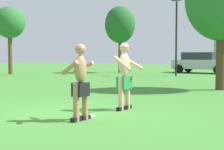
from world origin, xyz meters
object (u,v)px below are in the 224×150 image
car_silver_mid_lot (202,62)px  tree_left_field (222,0)px  player_with_cap (124,73)px  frisbee (89,116)px  tree_right_field (10,23)px  tree_behind_players (120,25)px  player_in_black (80,81)px  lamp_post (176,27)px

car_silver_mid_lot → tree_left_field: size_ratio=0.85×
player_with_cap → tree_left_field: bearing=80.9°
frisbee → tree_right_field: size_ratio=0.05×
car_silver_mid_lot → tree_behind_players: (-5.64, -2.69, 2.87)m
player_in_black → tree_left_field: bearing=81.8°
tree_left_field → tree_behind_players: tree_left_field is taller
car_silver_mid_lot → tree_behind_players: 6.88m
frisbee → tree_behind_players: size_ratio=0.05×
tree_behind_players → player_in_black: bearing=-63.6°
tree_behind_players → player_with_cap: bearing=-60.8°
lamp_post → tree_behind_players: (-5.15, 1.69, 0.52)m
player_with_cap → frisbee: size_ratio=6.51×
frisbee → car_silver_mid_lot: (-2.81, 19.45, 0.81)m
tree_left_field → tree_behind_players: bearing=136.0°
lamp_post → tree_right_field: size_ratio=1.06×
player_in_black → car_silver_mid_lot: 20.17m
frisbee → tree_left_field: size_ratio=0.05×
lamp_post → tree_left_field: bearing=-59.3°
player_with_cap → car_silver_mid_lot: player_with_cap is taller
tree_behind_players → car_silver_mid_lot: bearing=25.5°
player_with_cap → tree_behind_players: tree_behind_players is taller
player_in_black → frisbee: player_in_black is taller
player_in_black → tree_behind_players: 19.49m
player_in_black → tree_left_field: tree_left_field is taller
player_with_cap → frisbee: player_with_cap is taller
player_with_cap → lamp_post: lamp_post is taller
player_in_black → lamp_post: 16.12m
car_silver_mid_lot → tree_behind_players: tree_behind_players is taller
frisbee → lamp_post: 15.75m
frisbee → lamp_post: bearing=102.4°
frisbee → tree_left_field: 8.28m
player_with_cap → tree_behind_players: (-8.71, 15.56, 2.76)m
car_silver_mid_lot → tree_right_field: tree_right_field is taller
frisbee → tree_behind_players: 19.13m
frisbee → tree_left_field: bearing=80.4°
tree_left_field → tree_right_field: bearing=167.1°
player_in_black → car_silver_mid_lot: size_ratio=0.36×
player_in_black → tree_right_field: 18.49m
lamp_post → tree_behind_players: size_ratio=0.99×
tree_behind_players → tree_left_field: bearing=-44.0°
player_with_cap → frisbee: (-0.26, -1.20, -0.92)m
lamp_post → tree_left_field: size_ratio=0.98×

